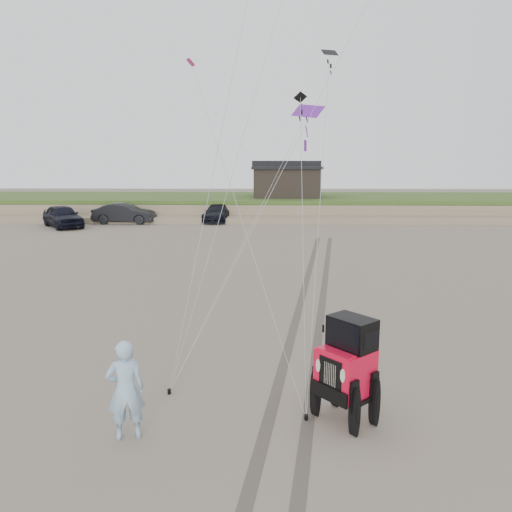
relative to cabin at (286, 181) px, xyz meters
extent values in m
plane|color=#6B6054|center=(-2.00, -37.00, -3.24)|extent=(160.00, 160.00, 0.00)
cube|color=#7A6B54|center=(-2.00, 1.00, -2.54)|extent=(160.00, 12.00, 1.40)
cube|color=#2D4719|center=(-2.00, 1.00, -1.69)|extent=(160.00, 12.00, 0.35)
cube|color=#7A6B54|center=(-2.00, -5.50, -2.99)|extent=(160.00, 3.50, 0.50)
cube|color=black|center=(0.00, 0.00, -0.21)|extent=(6.00, 5.00, 2.60)
cube|color=black|center=(0.00, 0.00, 1.21)|extent=(6.40, 5.40, 0.25)
cube|color=black|center=(0.00, 0.00, 1.59)|extent=(6.40, 1.20, 0.50)
imported|color=black|center=(-17.65, -9.19, -2.37)|extent=(4.78, 5.26, 1.74)
imported|color=black|center=(-13.52, -6.78, -2.41)|extent=(5.07, 1.86, 1.66)
imported|color=black|center=(-5.98, -5.32, -2.51)|extent=(2.40, 5.15, 1.46)
imported|color=#8CC4D9|center=(-4.36, -38.80, -2.27)|extent=(0.81, 0.65, 1.94)
cube|color=black|center=(0.20, -30.86, 5.25)|extent=(0.55, 0.41, 0.21)
cube|color=black|center=(-0.71, -31.17, 3.87)|extent=(0.46, 0.47, 0.30)
cube|color=#C11871|center=(-4.51, -28.60, 5.39)|extent=(0.39, 0.56, 0.28)
cube|color=#631B94|center=(-0.01, -25.26, 4.00)|extent=(1.45, 1.20, 0.69)
cylinder|color=black|center=(-3.92, -37.01, -3.18)|extent=(0.08, 0.08, 0.12)
cylinder|color=black|center=(-0.92, -38.09, -3.18)|extent=(0.08, 0.08, 0.12)
cube|color=#4C443D|center=(-0.40, -29.00, -3.23)|extent=(4.42, 29.74, 0.01)
cube|color=#4C443D|center=(0.40, -29.00, -3.23)|extent=(4.42, 29.74, 0.01)
camera|label=1|loc=(-1.72, -47.41, 1.97)|focal=35.00mm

